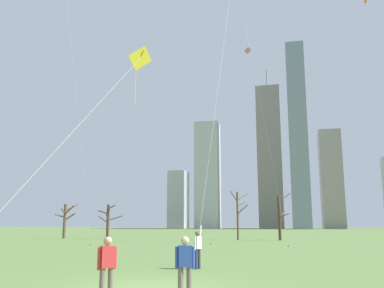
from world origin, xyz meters
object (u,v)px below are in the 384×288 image
Objects in this scene: bystander_strolling_midfield at (185,265)px; distant_kite_high_overhead_blue at (67,2)px; distant_kite_low_near_trees_orange at (372,21)px; bare_tree_leftmost at (238,213)px; bystander_watching_nearby at (107,266)px; kite_flyer_foreground_right_yellow at (17,210)px; distant_kite_drifting_left_pink at (243,76)px; bare_tree_center at (108,220)px; bare_tree_left_of_center at (65,219)px; bare_tree_far_right_edge at (280,217)px; kite_flyer_midfield_left_red at (210,150)px.

bystander_strolling_midfield is 0.06× the size of distant_kite_high_overhead_blue.
distant_kite_low_near_trees_orange is 26.91m from bare_tree_leftmost.
distant_kite_low_near_trees_orange reaches higher than bystander_watching_nearby.
kite_flyer_foreground_right_yellow is 31.87m from distant_kite_high_overhead_blue.
kite_flyer_foreground_right_yellow is at bearing -116.64° from distant_kite_low_near_trees_orange.
distant_kite_drifting_left_pink is (15.49, 9.47, -5.35)m from distant_kite_high_overhead_blue.
bystander_strolling_midfield is 45.40m from bare_tree_center.
kite_flyer_foreground_right_yellow is 45.51m from bare_tree_left_of_center.
distant_kite_low_near_trees_orange reaches higher than bare_tree_far_right_edge.
kite_flyer_midfield_left_red is 31.54m from bare_tree_far_right_edge.
bystander_strolling_midfield is 41.34m from bare_tree_leftmost.
bystander_strolling_midfield is 48.75m from bare_tree_left_of_center.
kite_flyer_foreground_right_yellow is 0.44× the size of kite_flyer_midfield_left_red.
kite_flyer_foreground_right_yellow is 2.26× the size of bare_tree_center.
distant_kite_high_overhead_blue is at bearing -125.54° from bare_tree_leftmost.
distant_kite_drifting_left_pink is 17.07m from bare_tree_leftmost.
bystander_watching_nearby is 0.36× the size of bare_tree_left_of_center.
distant_kite_high_overhead_blue reaches higher than kite_flyer_midfield_left_red.
bare_tree_center is at bearing 116.73° from bystander_strolling_midfield.
kite_flyer_midfield_left_red is at bearing 85.45° from bystander_watching_nearby.
kite_flyer_foreground_right_yellow is 1.75× the size of bare_tree_far_right_edge.
bystander_strolling_midfield is at bearing -63.27° from bare_tree_center.
kite_flyer_midfield_left_red reaches higher than bare_tree_far_right_edge.
bystander_strolling_midfield is (5.40, -0.54, -1.45)m from kite_flyer_foreground_right_yellow.
bare_tree_center is 0.75× the size of bare_tree_leftmost.
bare_tree_leftmost is at bearing 94.99° from bystander_strolling_midfield.
kite_flyer_foreground_right_yellow is at bearing 174.34° from bystander_strolling_midfield.
distant_kite_drifting_left_pink is at bearing 31.44° from distant_kite_high_overhead_blue.
kite_flyer_foreground_right_yellow is 1.69× the size of bare_tree_leftmost.
distant_kite_drifting_left_pink is at bearing 91.49° from kite_flyer_midfield_left_red.
distant_kite_low_near_trees_orange is 24.59m from bare_tree_far_right_edge.
bare_tree_far_right_edge is (3.04, 9.01, -14.54)m from distant_kite_drifting_left_pink.
bare_tree_leftmost reaches higher than bare_tree_far_right_edge.
bare_tree_left_of_center is (-25.02, 9.14, -14.75)m from distant_kite_drifting_left_pink.
bare_tree_left_of_center is (-6.25, 0.24, 0.17)m from bare_tree_center.
bare_tree_center is (-18.55, 41.20, 1.45)m from bystander_watching_nearby.
distant_kite_high_overhead_blue reaches higher than bare_tree_left_of_center.
distant_kite_drifting_left_pink is (-14.11, -4.54, -6.96)m from distant_kite_low_near_trees_orange.
bare_tree_leftmost is at bearing 162.90° from distant_kite_low_near_trees_orange.
kite_flyer_foreground_right_yellow reaches higher than bare_tree_leftmost.
distant_kite_high_overhead_blue is 27.55m from bare_tree_center.
bare_tree_leftmost is at bearing 54.46° from distant_kite_high_overhead_blue.
kite_flyer_foreground_right_yellow is 10.32m from kite_flyer_midfield_left_red.
distant_kite_drifting_left_pink is (-1.64, 31.63, 16.37)m from bystander_strolling_midfield.
bare_tree_left_of_center reaches higher than bystander_strolling_midfield.
kite_flyer_midfield_left_red is 0.89× the size of distant_kite_high_overhead_blue.
bystander_watching_nearby is 0.28× the size of bare_tree_leftmost.
bystander_strolling_midfield is at bearing -52.30° from distant_kite_high_overhead_blue.
kite_flyer_midfield_left_red is 36.85m from bare_tree_center.
distant_kite_high_overhead_blue reaches higher than kite_flyer_foreground_right_yellow.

